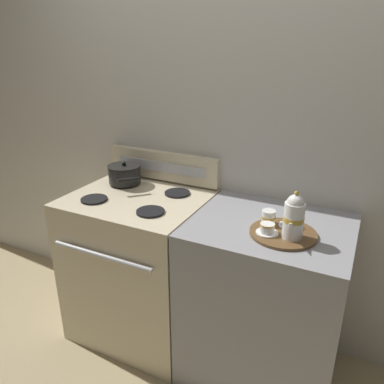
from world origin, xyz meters
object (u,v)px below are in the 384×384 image
(stove, at_px, (141,266))
(teacup_right, at_px, (267,229))
(serving_tray, at_px, (283,233))
(teacup_left, at_px, (290,222))
(creamer_jug, at_px, (269,217))
(teapot, at_px, (294,217))
(saucepan, at_px, (125,174))

(stove, height_order, teacup_right, teacup_right)
(serving_tray, relative_size, teacup_left, 3.03)
(teacup_left, height_order, creamer_jug, creamer_jug)
(teacup_left, distance_m, teacup_right, 0.14)
(teapot, relative_size, teacup_left, 2.19)
(creamer_jug, bearing_deg, teacup_left, 11.19)
(teacup_left, bearing_deg, stove, 179.62)
(teacup_right, distance_m, creamer_jug, 0.10)
(saucepan, height_order, teacup_left, saucepan)
(teapot, relative_size, creamer_jug, 3.24)
(saucepan, relative_size, teacup_left, 2.67)
(serving_tray, distance_m, creamer_jug, 0.11)
(teapot, bearing_deg, teacup_left, 108.33)
(serving_tray, bearing_deg, teacup_right, -145.32)
(serving_tray, bearing_deg, creamer_jug, 148.19)
(saucepan, bearing_deg, teapot, -13.34)
(teacup_left, bearing_deg, saucepan, 171.90)
(saucepan, relative_size, teacup_right, 2.67)
(stove, height_order, saucepan, saucepan)
(saucepan, distance_m, serving_tray, 1.09)
(teacup_right, bearing_deg, creamer_jug, 102.78)
(stove, distance_m, teapot, 1.10)
(stove, height_order, teapot, teapot)
(serving_tray, bearing_deg, saucepan, 167.96)
(creamer_jug, bearing_deg, saucepan, 169.99)
(teapot, height_order, teacup_right, teapot)
(teacup_left, xyz_separation_m, teacup_right, (-0.08, -0.12, 0.00))
(serving_tray, height_order, creamer_jug, creamer_jug)
(stove, bearing_deg, teacup_right, -8.77)
(serving_tray, bearing_deg, teapot, -37.99)
(stove, xyz_separation_m, creamer_jug, (0.79, -0.03, 0.51))
(teapot, height_order, teacup_left, teapot)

